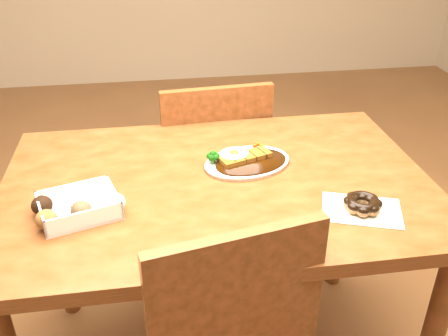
{
  "coord_description": "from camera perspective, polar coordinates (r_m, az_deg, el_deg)",
  "views": [
    {
      "loc": [
        -0.17,
        -1.19,
        1.47
      ],
      "look_at": [
        0.01,
        -0.04,
        0.81
      ],
      "focal_mm": 40.0,
      "sensor_mm": 36.0,
      "label": 1
    }
  ],
  "objects": [
    {
      "name": "donut_box",
      "position": [
        1.3,
        -16.47,
        -4.17
      ],
      "size": [
        0.23,
        0.2,
        0.05
      ],
      "rotation": [
        0.0,
        0.0,
        0.3
      ],
      "color": "white",
      "rests_on": "table"
    },
    {
      "name": "katsu_curry_plate",
      "position": [
        1.48,
        2.47,
        0.86
      ],
      "size": [
        0.3,
        0.25,
        0.05
      ],
      "rotation": [
        0.0,
        0.0,
        0.27
      ],
      "color": "white",
      "rests_on": "table"
    },
    {
      "name": "table",
      "position": [
        1.46,
        -0.75,
        -4.69
      ],
      "size": [
        1.2,
        0.8,
        0.75
      ],
      "color": "#4D2A0F",
      "rests_on": "ground"
    },
    {
      "name": "chair_far",
      "position": [
        2.01,
        -1.48,
        -0.16
      ],
      "size": [
        0.45,
        0.45,
        0.87
      ],
      "rotation": [
        0.0,
        0.0,
        3.22
      ],
      "color": "#4D2A0F",
      "rests_on": "ground"
    },
    {
      "name": "pon_de_ring",
      "position": [
        1.31,
        15.55,
        -3.99
      ],
      "size": [
        0.23,
        0.2,
        0.04
      ],
      "rotation": [
        0.0,
        0.0,
        -0.34
      ],
      "color": "silver",
      "rests_on": "table"
    }
  ]
}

